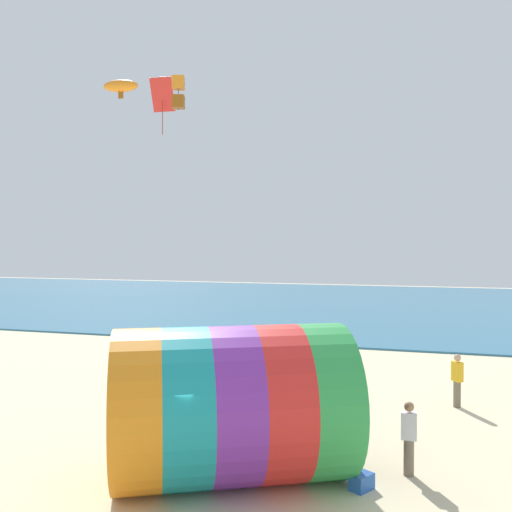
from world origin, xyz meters
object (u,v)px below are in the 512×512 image
(bystander_near_water, at_px, (457,380))
(kite_orange_parafoil, at_px, (121,86))
(kite_orange_box, at_px, (178,92))
(giant_inflatable_tube, at_px, (232,404))
(cooler_box, at_px, (361,482))
(kite_red_diamond, at_px, (162,95))
(kite_handler, at_px, (409,438))

(bystander_near_water, bearing_deg, kite_orange_parafoil, -164.75)
(kite_orange_box, bearing_deg, giant_inflatable_tube, -60.24)
(kite_orange_parafoil, bearing_deg, giant_inflatable_tube, -40.68)
(kite_orange_box, bearing_deg, cooler_box, -48.56)
(kite_orange_parafoil, height_order, cooler_box, kite_orange_parafoil)
(giant_inflatable_tube, relative_size, kite_orange_box, 4.36)
(giant_inflatable_tube, height_order, bystander_near_water, giant_inflatable_tube)
(kite_orange_box, height_order, bystander_near_water, kite_orange_box)
(giant_inflatable_tube, bearing_deg, kite_red_diamond, 121.47)
(kite_red_diamond, xyz_separation_m, cooler_box, (10.75, -12.47, -12.29))
(kite_orange_parafoil, bearing_deg, kite_handler, -18.90)
(cooler_box, bearing_deg, kite_handler, 48.24)
(kite_orange_box, xyz_separation_m, kite_orange_parafoil, (0.47, -5.69, -1.23))
(kite_orange_box, bearing_deg, kite_red_diamond, 127.97)
(kite_orange_box, distance_m, kite_red_diamond, 3.21)
(kite_orange_box, height_order, kite_red_diamond, kite_red_diamond)
(bystander_near_water, bearing_deg, kite_red_diamond, 158.26)
(kite_handler, bearing_deg, bystander_near_water, 77.03)
(giant_inflatable_tube, distance_m, kite_handler, 4.24)
(kite_orange_parafoil, bearing_deg, kite_orange_box, 94.73)
(kite_red_diamond, bearing_deg, bystander_near_water, -21.74)
(kite_orange_box, bearing_deg, bystander_near_water, -13.83)
(kite_red_diamond, distance_m, cooler_box, 20.54)
(kite_handler, bearing_deg, kite_red_diamond, 135.93)
(kite_handler, xyz_separation_m, kite_orange_box, (-9.80, 8.88, 10.96))
(kite_red_diamond, bearing_deg, kite_orange_box, -52.03)
(kite_orange_parafoil, bearing_deg, bystander_near_water, 15.25)
(kite_orange_box, height_order, kite_orange_parafoil, kite_orange_box)
(kite_orange_box, relative_size, kite_red_diamond, 0.54)
(kite_orange_parafoil, relative_size, kite_red_diamond, 0.47)
(bystander_near_water, distance_m, cooler_box, 7.65)
(giant_inflatable_tube, distance_m, bystander_near_water, 9.31)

